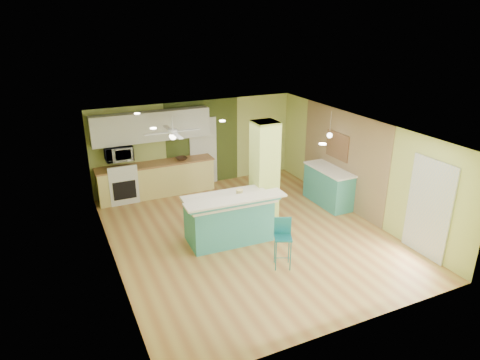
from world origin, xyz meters
The scene contains 23 objects.
floor centered at (0.00, 0.00, -0.01)m, with size 6.00×7.00×0.01m, color #9E6637.
ceiling centered at (0.00, 0.00, 2.50)m, with size 6.00×7.00×0.01m, color white.
wall_back centered at (0.00, 3.50, 1.25)m, with size 6.00×0.01×2.50m, color #BBC86B.
wall_front centered at (0.00, -3.50, 1.25)m, with size 6.00×0.01×2.50m, color #BBC86B.
wall_left centered at (-3.00, 0.00, 1.25)m, with size 0.01×7.00×2.50m, color #BBC86B.
wall_right centered at (3.00, 0.00, 1.25)m, with size 0.01×7.00×2.50m, color #BBC86B.
wood_panel centered at (2.99, 0.60, 1.25)m, with size 0.02×3.40×2.50m, color #816649.
olive_accent centered at (0.20, 3.49, 1.25)m, with size 2.20×0.02×2.50m, color #414E1F.
interior_door centered at (0.20, 3.46, 1.00)m, with size 0.82×0.05×2.00m, color white.
french_door centered at (2.97, -2.30, 1.05)m, with size 0.04×1.08×2.10m, color silver.
column centered at (0.65, 0.50, 1.25)m, with size 0.55×0.55×2.50m, color #C4DD66.
kitchen_run centered at (-1.30, 3.20, 0.47)m, with size 3.25×0.63×0.94m.
stove centered at (-2.25, 3.19, 0.46)m, with size 0.76×0.66×1.08m.
upper_cabinets centered at (-1.30, 3.32, 1.95)m, with size 3.20×0.34×0.80m, color silver.
microwave centered at (-2.25, 3.20, 1.35)m, with size 0.70×0.48×0.39m, color white.
ceiling_fan centered at (-1.10, 2.00, 2.08)m, with size 1.41×1.41×0.61m.
pendant_lamp centered at (2.65, 0.75, 1.88)m, with size 0.14×0.14×0.69m.
wall_decor centered at (2.96, 0.80, 1.55)m, with size 0.03×0.90×0.70m, color brown.
peninsula centered at (-0.50, -0.02, 0.54)m, with size 2.21×1.23×1.17m.
bar_stool centered at (0.05, -1.43, 0.69)m, with size 0.45×0.45×1.03m.
side_counter centered at (2.70, 0.69, 0.50)m, with size 0.66×1.54×0.99m.
fruit_bowl centered at (-0.57, 3.16, 0.98)m, with size 0.32×0.32×0.08m, color #3A2417.
canister centered at (-0.25, -0.04, 1.10)m, with size 0.15×0.15×0.17m, color yellow.
Camera 1 is at (-3.87, -7.86, 4.77)m, focal length 32.00 mm.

